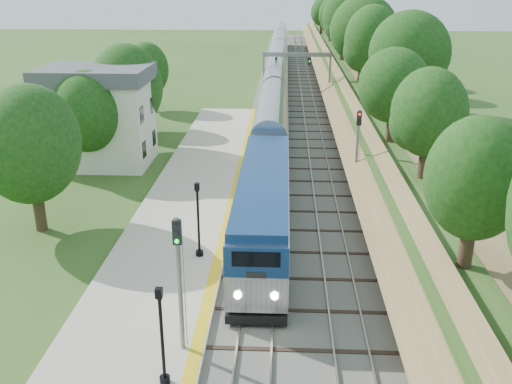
{
  "coord_description": "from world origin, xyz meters",
  "views": [
    {
      "loc": [
        1.07,
        -14.82,
        14.59
      ],
      "look_at": [
        -0.5,
        16.42,
        2.8
      ],
      "focal_mm": 40.0,
      "sensor_mm": 36.0,
      "label": 1
    }
  ],
  "objects_px": {
    "train": "(277,76)",
    "lamppost_far": "(198,224)",
    "lamppost_mid": "(162,342)",
    "signal_gantry": "(297,64)",
    "station_building": "(99,115)",
    "signal_farside": "(358,143)",
    "signal_platform": "(179,270)"
  },
  "relations": [
    {
      "from": "train",
      "to": "lamppost_mid",
      "type": "relative_size",
      "value": 28.18
    },
    {
      "from": "station_building",
      "to": "train",
      "type": "height_order",
      "value": "station_building"
    },
    {
      "from": "signal_gantry",
      "to": "lamppost_mid",
      "type": "relative_size",
      "value": 2.09
    },
    {
      "from": "signal_gantry",
      "to": "signal_platform",
      "type": "distance_m",
      "value": 50.67
    },
    {
      "from": "signal_gantry",
      "to": "signal_farside",
      "type": "height_order",
      "value": "signal_gantry"
    },
    {
      "from": "lamppost_mid",
      "to": "lamppost_far",
      "type": "xyz_separation_m",
      "value": [
        -0.2,
        10.44,
        0.07
      ]
    },
    {
      "from": "signal_platform",
      "to": "signal_gantry",
      "type": "bearing_deg",
      "value": 83.91
    },
    {
      "from": "signal_gantry",
      "to": "signal_platform",
      "type": "height_order",
      "value": "signal_gantry"
    },
    {
      "from": "signal_gantry",
      "to": "signal_farside",
      "type": "bearing_deg",
      "value": -83.21
    },
    {
      "from": "station_building",
      "to": "lamppost_far",
      "type": "xyz_separation_m",
      "value": [
        10.59,
        -17.12,
        -1.84
      ]
    },
    {
      "from": "signal_platform",
      "to": "signal_farside",
      "type": "height_order",
      "value": "signal_platform"
    },
    {
      "from": "lamppost_far",
      "to": "signal_gantry",
      "type": "bearing_deg",
      "value": 82.06
    },
    {
      "from": "signal_gantry",
      "to": "train",
      "type": "xyz_separation_m",
      "value": [
        -2.47,
        7.31,
        -2.67
      ]
    },
    {
      "from": "station_building",
      "to": "train",
      "type": "distance_m",
      "value": 35.26
    },
    {
      "from": "train",
      "to": "lamppost_far",
      "type": "height_order",
      "value": "lamppost_far"
    },
    {
      "from": "signal_farside",
      "to": "signal_platform",
      "type": "bearing_deg",
      "value": -115.5
    },
    {
      "from": "train",
      "to": "signal_farside",
      "type": "bearing_deg",
      "value": -80.88
    },
    {
      "from": "station_building",
      "to": "lamppost_mid",
      "type": "relative_size",
      "value": 2.14
    },
    {
      "from": "station_building",
      "to": "signal_gantry",
      "type": "relative_size",
      "value": 1.02
    },
    {
      "from": "train",
      "to": "signal_platform",
      "type": "xyz_separation_m",
      "value": [
        -2.9,
        -57.69,
        1.79
      ]
    },
    {
      "from": "train",
      "to": "lamppost_far",
      "type": "distance_m",
      "value": 49.54
    },
    {
      "from": "train",
      "to": "lamppost_far",
      "type": "bearing_deg",
      "value": -93.94
    },
    {
      "from": "signal_gantry",
      "to": "lamppost_mid",
      "type": "distance_m",
      "value": 52.93
    },
    {
      "from": "station_building",
      "to": "lamppost_far",
      "type": "height_order",
      "value": "station_building"
    },
    {
      "from": "signal_gantry",
      "to": "lamppost_mid",
      "type": "xyz_separation_m",
      "value": [
        -5.68,
        -52.55,
        -2.64
      ]
    },
    {
      "from": "signal_gantry",
      "to": "station_building",
      "type": "bearing_deg",
      "value": -123.38
    },
    {
      "from": "station_building",
      "to": "lamppost_mid",
      "type": "xyz_separation_m",
      "value": [
        10.79,
        -27.56,
        -1.91
      ]
    },
    {
      "from": "signal_gantry",
      "to": "lamppost_far",
      "type": "distance_m",
      "value": 42.6
    },
    {
      "from": "station_building",
      "to": "signal_farside",
      "type": "bearing_deg",
      "value": -17.33
    },
    {
      "from": "train",
      "to": "signal_platform",
      "type": "distance_m",
      "value": 57.79
    },
    {
      "from": "signal_gantry",
      "to": "signal_farside",
      "type": "xyz_separation_m",
      "value": [
        3.73,
        -31.29,
        -1.01
      ]
    },
    {
      "from": "station_building",
      "to": "lamppost_far",
      "type": "relative_size",
      "value": 2.05
    }
  ]
}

